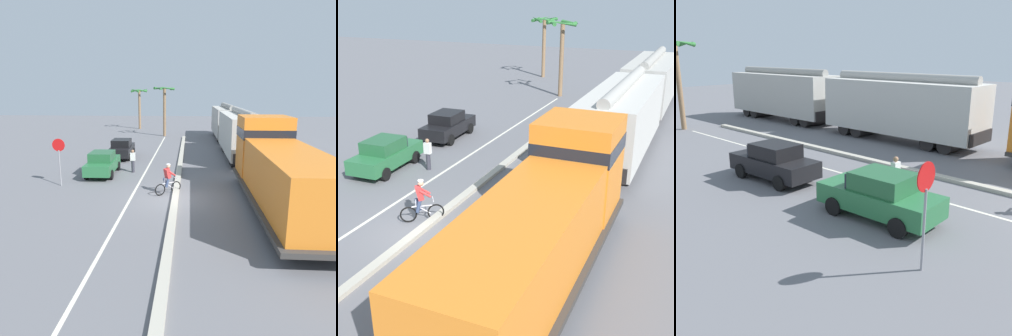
{
  "view_description": "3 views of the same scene",
  "coord_description": "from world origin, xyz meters",
  "views": [
    {
      "loc": [
        0.72,
        -16.65,
        5.6
      ],
      "look_at": [
        -0.51,
        1.72,
        1.28
      ],
      "focal_mm": 35.0,
      "sensor_mm": 36.0,
      "label": 1
    },
    {
      "loc": [
        9.1,
        -12.83,
        8.44
      ],
      "look_at": [
        2.29,
        2.69,
        1.97
      ],
      "focal_mm": 50.0,
      "sensor_mm": 36.0,
      "label": 2
    },
    {
      "loc": [
        -14.86,
        -2.68,
        5.36
      ],
      "look_at": [
        -4.05,
        7.6,
        0.95
      ],
      "focal_mm": 42.0,
      "sensor_mm": 36.0,
      "label": 3
    }
  ],
  "objects": [
    {
      "name": "lane_stripe",
      "position": [
        -2.4,
        6.0,
        0.0
      ],
      "size": [
        0.14,
        36.0,
        0.01
      ],
      "primitive_type": "cube",
      "color": "silver",
      "rests_on": "ground"
    },
    {
      "name": "median_curb",
      "position": [
        0.0,
        6.0,
        0.08
      ],
      "size": [
        0.36,
        36.0,
        0.16
      ],
      "primitive_type": "cube",
      "color": "#B2AD9E",
      "rests_on": "ground"
    },
    {
      "name": "hopper_car_lead",
      "position": [
        5.09,
        11.45,
        2.08
      ],
      "size": [
        2.9,
        10.6,
        4.18
      ],
      "color": "beige",
      "rests_on": "ground"
    },
    {
      "name": "parked_car_black",
      "position": [
        -5.09,
        10.78,
        0.82
      ],
      "size": [
        1.97,
        4.27,
        1.62
      ],
      "color": "black",
      "rests_on": "ground"
    },
    {
      "name": "ground_plane",
      "position": [
        0.0,
        0.0,
        0.0
      ],
      "size": [
        120.0,
        120.0,
        0.0
      ],
      "primitive_type": "plane",
      "color": "slate"
    },
    {
      "name": "pedestrian_by_cars",
      "position": [
        -3.26,
        5.67,
        0.85
      ],
      "size": [
        0.34,
        0.22,
        1.62
      ],
      "color": "#33333D",
      "rests_on": "ground"
    },
    {
      "name": "palm_tree_far",
      "position": [
        -6.97,
        33.28,
        4.59
      ],
      "size": [
        2.72,
        2.8,
        6.09
      ],
      "color": "#846647",
      "rests_on": "ground"
    },
    {
      "name": "locomotive",
      "position": [
        5.09,
        -0.71,
        1.8
      ],
      "size": [
        3.1,
        11.61,
        4.2
      ],
      "color": "orange",
      "rests_on": "ground"
    },
    {
      "name": "cyclist",
      "position": [
        -0.46,
        0.8,
        0.82
      ],
      "size": [
        1.4,
        1.08,
        1.71
      ],
      "color": "black",
      "rests_on": "ground"
    },
    {
      "name": "hopper_car_middle",
      "position": [
        5.09,
        23.05,
        2.08
      ],
      "size": [
        2.9,
        10.6,
        4.18
      ],
      "color": "#B3B0A9",
      "rests_on": "ground"
    },
    {
      "name": "parked_car_green",
      "position": [
        -5.2,
        4.87,
        0.82
      ],
      "size": [
        1.96,
        4.26,
        1.62
      ],
      "color": "#286B3D",
      "rests_on": "ground"
    },
    {
      "name": "palm_tree_near",
      "position": [
        -2.49,
        25.06,
        4.6
      ],
      "size": [
        2.68,
        2.71,
        6.22
      ],
      "color": "#846647",
      "rests_on": "ground"
    }
  ]
}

